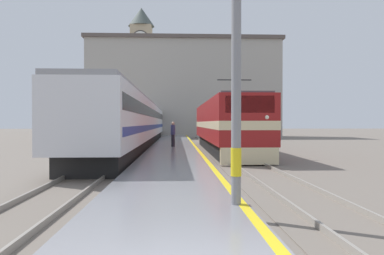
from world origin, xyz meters
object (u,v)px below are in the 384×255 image
object	(u,v)px
locomotive_train	(224,125)
passenger_train	(143,123)
catenary_mast	(242,33)
person_on_platform	(173,133)
clock_tower	(141,67)

from	to	relation	value
locomotive_train	passenger_train	world-z (taller)	locomotive_train
locomotive_train	passenger_train	bearing A→B (deg)	121.73
catenary_mast	passenger_train	bearing A→B (deg)	99.00
passenger_train	catenary_mast	bearing A→B (deg)	-81.00
locomotive_train	person_on_platform	world-z (taller)	locomotive_train
locomotive_train	catenary_mast	size ratio (longest dim) A/B	2.68
catenary_mast	clock_tower	bearing A→B (deg)	97.39
locomotive_train	person_on_platform	xyz separation A→B (m)	(-3.68, 0.66, -0.59)
passenger_train	clock_tower	bearing A→B (deg)	95.57
passenger_train	catenary_mast	xyz separation A→B (m)	(4.72, -29.79, 1.87)
clock_tower	locomotive_train	bearing A→B (deg)	-75.99
clock_tower	passenger_train	bearing A→B (deg)	-84.43
clock_tower	catenary_mast	bearing A→B (deg)	-82.61
passenger_train	clock_tower	size ratio (longest dim) A/B	2.31
person_on_platform	clock_tower	world-z (taller)	clock_tower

